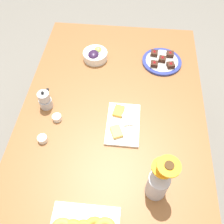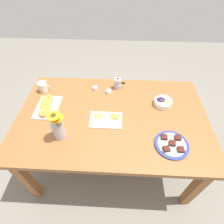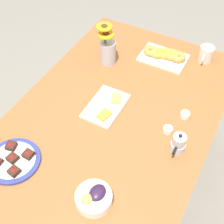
{
  "view_description": "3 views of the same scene",
  "coord_description": "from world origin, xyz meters",
  "px_view_note": "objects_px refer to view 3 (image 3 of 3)",
  "views": [
    {
      "loc": [
        -0.76,
        -0.08,
        1.84
      ],
      "look_at": [
        0.0,
        0.0,
        0.78
      ],
      "focal_mm": 40.0,
      "sensor_mm": 36.0,
      "label": 1
    },
    {
      "loc": [
        0.05,
        -0.98,
        1.84
      ],
      "look_at": [
        0.0,
        0.0,
        0.78
      ],
      "focal_mm": 28.0,
      "sensor_mm": 36.0,
      "label": 2
    },
    {
      "loc": [
        0.92,
        0.49,
        1.96
      ],
      "look_at": [
        0.0,
        0.0,
        0.78
      ],
      "focal_mm": 50.0,
      "sensor_mm": 36.0,
      "label": 3
    }
  ],
  "objects_px": {
    "dessert_plate": "(13,160)",
    "dining_table": "(112,127)",
    "coffee_mug": "(206,54)",
    "moka_pot": "(178,144)",
    "jam_cup_honey": "(168,130)",
    "jam_cup_berry": "(185,115)",
    "flower_vase": "(108,50)",
    "croissant_platter": "(164,55)",
    "cheese_platter": "(106,106)",
    "grape_bowl": "(94,198)"
  },
  "relations": [
    {
      "from": "dessert_plate",
      "to": "dining_table",
      "type": "bearing_deg",
      "value": 148.74
    },
    {
      "from": "coffee_mug",
      "to": "moka_pot",
      "type": "bearing_deg",
      "value": 6.54
    },
    {
      "from": "jam_cup_honey",
      "to": "jam_cup_berry",
      "type": "xyz_separation_m",
      "value": [
        -0.13,
        0.04,
        0.0
      ]
    },
    {
      "from": "dining_table",
      "to": "dessert_plate",
      "type": "height_order",
      "value": "dessert_plate"
    },
    {
      "from": "jam_cup_berry",
      "to": "moka_pot",
      "type": "distance_m",
      "value": 0.22
    },
    {
      "from": "flower_vase",
      "to": "moka_pot",
      "type": "relative_size",
      "value": 2.15
    },
    {
      "from": "flower_vase",
      "to": "moka_pot",
      "type": "distance_m",
      "value": 0.73
    },
    {
      "from": "croissant_platter",
      "to": "jam_cup_honey",
      "type": "height_order",
      "value": "croissant_platter"
    },
    {
      "from": "dining_table",
      "to": "cheese_platter",
      "type": "height_order",
      "value": "cheese_platter"
    },
    {
      "from": "croissant_platter",
      "to": "jam_cup_berry",
      "type": "distance_m",
      "value": 0.48
    },
    {
      "from": "cheese_platter",
      "to": "jam_cup_berry",
      "type": "relative_size",
      "value": 5.42
    },
    {
      "from": "dining_table",
      "to": "coffee_mug",
      "type": "distance_m",
      "value": 0.74
    },
    {
      "from": "croissant_platter",
      "to": "dessert_plate",
      "type": "xyz_separation_m",
      "value": [
        1.02,
        -0.33,
        -0.01
      ]
    },
    {
      "from": "coffee_mug",
      "to": "flower_vase",
      "type": "height_order",
      "value": "flower_vase"
    },
    {
      "from": "cheese_platter",
      "to": "dining_table",
      "type": "bearing_deg",
      "value": 52.23
    },
    {
      "from": "grape_bowl",
      "to": "jam_cup_honey",
      "type": "distance_m",
      "value": 0.51
    },
    {
      "from": "jam_cup_berry",
      "to": "coffee_mug",
      "type": "bearing_deg",
      "value": -174.75
    },
    {
      "from": "dessert_plate",
      "to": "moka_pot",
      "type": "distance_m",
      "value": 0.76
    },
    {
      "from": "cheese_platter",
      "to": "croissant_platter",
      "type": "bearing_deg",
      "value": 167.38
    },
    {
      "from": "croissant_platter",
      "to": "flower_vase",
      "type": "distance_m",
      "value": 0.35
    },
    {
      "from": "cheese_platter",
      "to": "moka_pot",
      "type": "relative_size",
      "value": 2.18
    },
    {
      "from": "dining_table",
      "to": "flower_vase",
      "type": "xyz_separation_m",
      "value": [
        -0.38,
        -0.23,
        0.17
      ]
    },
    {
      "from": "dessert_plate",
      "to": "jam_cup_honey",
      "type": "bearing_deg",
      "value": 131.5
    },
    {
      "from": "jam_cup_berry",
      "to": "dessert_plate",
      "type": "height_order",
      "value": "dessert_plate"
    },
    {
      "from": "croissant_platter",
      "to": "moka_pot",
      "type": "relative_size",
      "value": 2.42
    },
    {
      "from": "croissant_platter",
      "to": "jam_cup_berry",
      "type": "xyz_separation_m",
      "value": [
        0.39,
        0.27,
        -0.01
      ]
    },
    {
      "from": "dining_table",
      "to": "dessert_plate",
      "type": "relative_size",
      "value": 6.48
    },
    {
      "from": "jam_cup_berry",
      "to": "flower_vase",
      "type": "height_order",
      "value": "flower_vase"
    },
    {
      "from": "dessert_plate",
      "to": "moka_pot",
      "type": "bearing_deg",
      "value": 122.83
    },
    {
      "from": "moka_pot",
      "to": "flower_vase",
      "type": "bearing_deg",
      "value": -124.93
    },
    {
      "from": "jam_cup_berry",
      "to": "dining_table",
      "type": "bearing_deg",
      "value": -61.38
    },
    {
      "from": "jam_cup_berry",
      "to": "moka_pot",
      "type": "relative_size",
      "value": 0.4
    },
    {
      "from": "dessert_plate",
      "to": "moka_pot",
      "type": "relative_size",
      "value": 2.07
    },
    {
      "from": "coffee_mug",
      "to": "croissant_platter",
      "type": "distance_m",
      "value": 0.25
    },
    {
      "from": "cheese_platter",
      "to": "jam_cup_honey",
      "type": "height_order",
      "value": "cheese_platter"
    },
    {
      "from": "coffee_mug",
      "to": "dessert_plate",
      "type": "distance_m",
      "value": 1.25
    },
    {
      "from": "croissant_platter",
      "to": "jam_cup_honey",
      "type": "distance_m",
      "value": 0.57
    },
    {
      "from": "dining_table",
      "to": "moka_pot",
      "type": "distance_m",
      "value": 0.39
    },
    {
      "from": "jam_cup_berry",
      "to": "dessert_plate",
      "type": "relative_size",
      "value": 0.19
    },
    {
      "from": "coffee_mug",
      "to": "moka_pot",
      "type": "relative_size",
      "value": 1.01
    },
    {
      "from": "coffee_mug",
      "to": "jam_cup_berry",
      "type": "height_order",
      "value": "coffee_mug"
    },
    {
      "from": "grape_bowl",
      "to": "croissant_platter",
      "type": "bearing_deg",
      "value": -174.81
    },
    {
      "from": "croissant_platter",
      "to": "dining_table",
      "type": "bearing_deg",
      "value": -5.86
    },
    {
      "from": "jam_cup_honey",
      "to": "jam_cup_berry",
      "type": "distance_m",
      "value": 0.14
    },
    {
      "from": "cheese_platter",
      "to": "croissant_platter",
      "type": "distance_m",
      "value": 0.54
    },
    {
      "from": "dessert_plate",
      "to": "croissant_platter",
      "type": "bearing_deg",
      "value": 162.05
    },
    {
      "from": "dining_table",
      "to": "coffee_mug",
      "type": "relative_size",
      "value": 13.35
    },
    {
      "from": "jam_cup_honey",
      "to": "flower_vase",
      "type": "xyz_separation_m",
      "value": [
        -0.33,
        -0.52,
        0.07
      ]
    },
    {
      "from": "jam_cup_berry",
      "to": "flower_vase",
      "type": "distance_m",
      "value": 0.6
    },
    {
      "from": "moka_pot",
      "to": "jam_cup_honey",
      "type": "bearing_deg",
      "value": -136.79
    }
  ]
}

